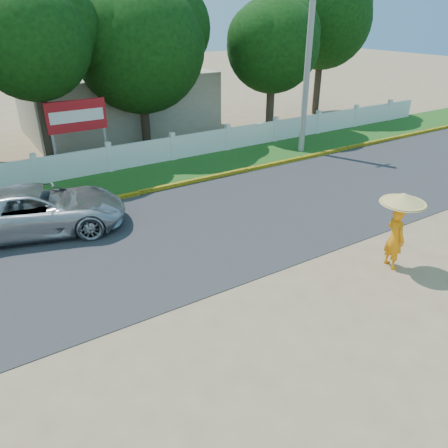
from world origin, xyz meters
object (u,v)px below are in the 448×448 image
at_px(utility_pole, 307,70).
at_px(billboard, 77,120).
at_px(vehicle, 38,210).
at_px(monk_with_parasol, 399,220).

distance_m(utility_pole, billboard, 10.47).
distance_m(vehicle, billboard, 6.28).
bearing_deg(monk_with_parasol, billboard, 110.50).
bearing_deg(billboard, vehicle, -118.17).
bearing_deg(vehicle, billboard, -12.01).
bearing_deg(vehicle, utility_pole, -64.02).
height_order(utility_pole, vehicle, utility_pole).
height_order(vehicle, billboard, billboard).
bearing_deg(billboard, monk_with_parasol, -69.50).
xyz_separation_m(monk_with_parasol, billboard, (-4.74, 12.69, 0.74)).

